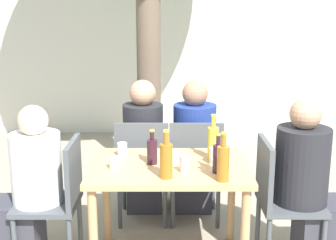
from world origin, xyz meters
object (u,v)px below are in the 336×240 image
(person_seated_2, at_px, (143,153))
(drinking_glass_2, at_px, (214,156))
(person_seated_3, at_px, (193,153))
(wine_bottle_4, at_px, (151,151))
(amber_bottle_1, at_px, (222,162))
(dining_table_front, at_px, (168,179))
(drinking_glass_3, at_px, (172,156))
(patio_chair_0, at_px, (58,194))
(wine_bottle_3, at_px, (217,158))
(drinking_glass_4, at_px, (114,163))
(patio_chair_1, at_px, (278,194))
(drinking_glass_0, at_px, (184,164))
(amber_bottle_0, at_px, (165,160))
(drinking_glass_1, at_px, (121,149))
(oil_cruet_2, at_px, (212,142))
(person_seated_0, at_px, (25,194))
(person_seated_1, at_px, (311,190))
(patio_chair_2, at_px, (142,165))
(patio_chair_3, at_px, (194,165))

(person_seated_2, bearing_deg, drinking_glass_2, 123.17)
(person_seated_3, relative_size, wine_bottle_4, 4.94)
(amber_bottle_1, distance_m, drinking_glass_2, 0.33)
(dining_table_front, relative_size, drinking_glass_3, 12.43)
(patio_chair_0, bearing_deg, wine_bottle_3, 81.88)
(drinking_glass_4, bearing_deg, drinking_glass_2, 7.76)
(patio_chair_1, height_order, drinking_glass_0, patio_chair_1)
(person_seated_2, bearing_deg, amber_bottle_0, 100.36)
(drinking_glass_0, height_order, drinking_glass_4, drinking_glass_0)
(wine_bottle_3, bearing_deg, wine_bottle_4, 157.83)
(person_seated_2, height_order, drinking_glass_1, person_seated_2)
(oil_cruet_2, bearing_deg, person_seated_2, 126.04)
(person_seated_0, distance_m, wine_bottle_4, 0.96)
(amber_bottle_0, distance_m, drinking_glass_2, 0.45)
(person_seated_1, relative_size, drinking_glass_0, 10.80)
(person_seated_2, distance_m, oil_cruet_2, 0.97)
(dining_table_front, distance_m, drinking_glass_1, 0.43)
(drinking_glass_0, bearing_deg, amber_bottle_0, -140.47)
(amber_bottle_0, distance_m, drinking_glass_4, 0.40)
(wine_bottle_4, relative_size, drinking_glass_3, 2.77)
(person_seated_2, xyz_separation_m, drinking_glass_0, (0.33, -1.01, 0.25))
(patio_chair_2, height_order, wine_bottle_3, wine_bottle_3)
(person_seated_0, relative_size, drinking_glass_2, 9.91)
(patio_chair_3, height_order, person_seated_3, person_seated_3)
(drinking_glass_0, distance_m, drinking_glass_2, 0.28)
(person_seated_0, distance_m, drinking_glass_2, 1.38)
(person_seated_0, bearing_deg, amber_bottle_1, 77.26)
(person_seated_2, distance_m, drinking_glass_1, 0.71)
(person_seated_3, bearing_deg, patio_chair_1, 123.49)
(dining_table_front, xyz_separation_m, oil_cruet_2, (0.32, 0.12, 0.24))
(person_seated_0, xyz_separation_m, amber_bottle_1, (1.37, -0.31, 0.35))
(person_seated_0, bearing_deg, patio_chair_1, 90.00)
(oil_cruet_2, bearing_deg, drinking_glass_4, -164.33)
(patio_chair_3, distance_m, amber_bottle_1, 1.00)
(oil_cruet_2, relative_size, drinking_glass_4, 4.09)
(patio_chair_3, relative_size, person_seated_0, 0.78)
(amber_bottle_0, bearing_deg, drinking_glass_0, 39.53)
(patio_chair_3, relative_size, amber_bottle_1, 2.88)
(patio_chair_0, distance_m, person_seated_3, 1.32)
(amber_bottle_0, relative_size, wine_bottle_3, 1.18)
(patio_chair_3, bearing_deg, person_seated_3, -90.00)
(patio_chair_0, relative_size, person_seated_0, 0.78)
(drinking_glass_2, bearing_deg, person_seated_3, 97.08)
(oil_cruet_2, bearing_deg, patio_chair_1, -13.88)
(patio_chair_2, bearing_deg, person_seated_1, 153.32)
(patio_chair_2, relative_size, patio_chair_3, 1.00)
(patio_chair_2, bearing_deg, wine_bottle_3, 124.88)
(wine_bottle_4, bearing_deg, wine_bottle_3, -22.17)
(person_seated_1, xyz_separation_m, wine_bottle_3, (-0.70, -0.16, 0.30))
(patio_chair_2, distance_m, amber_bottle_0, 0.97)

